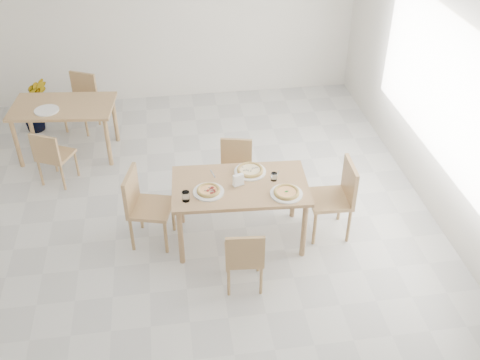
{
  "coord_description": "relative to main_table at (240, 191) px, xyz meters",
  "views": [
    {
      "loc": [
        -0.04,
        -4.95,
        4.27
      ],
      "look_at": [
        0.66,
        -0.16,
        0.81
      ],
      "focal_mm": 42.0,
      "sensor_mm": 36.0,
      "label": 1
    }
  ],
  "objects": [
    {
      "name": "napkin_holder",
      "position": [
        -0.02,
        -0.01,
        0.15
      ],
      "size": [
        0.14,
        0.1,
        0.14
      ],
      "rotation": [
        0.0,
        0.0,
        0.31
      ],
      "color": "silver",
      "rests_on": "main_table"
    },
    {
      "name": "fork_b",
      "position": [
        -0.27,
        0.24,
        0.09
      ],
      "size": [
        0.05,
        0.17,
        0.01
      ],
      "primitive_type": "cube",
      "rotation": [
        0.0,
        0.0,
        0.23
      ],
      "color": "silver",
      "rests_on": "main_table"
    },
    {
      "name": "fork_a",
      "position": [
        0.42,
        0.11,
        0.09
      ],
      "size": [
        0.08,
        0.15,
        0.01
      ],
      "primitive_type": "cube",
      "rotation": [
        0.0,
        0.0,
        -0.45
      ],
      "color": "silver",
      "rests_on": "main_table"
    },
    {
      "name": "pizza_mushroom",
      "position": [
        0.14,
        0.21,
        0.12
      ],
      "size": [
        0.37,
        0.37,
        0.03
      ],
      "rotation": [
        0.0,
        0.0,
        -0.33
      ],
      "color": "#DEBD68",
      "rests_on": "plate_mushroom"
    },
    {
      "name": "chair_north",
      "position": [
        0.06,
        0.79,
        -0.22
      ],
      "size": [
        0.46,
        0.46,
        0.77
      ],
      "rotation": [
        0.0,
        0.0,
        -0.23
      ],
      "color": "tan",
      "rests_on": "ground"
    },
    {
      "name": "chair_south",
      "position": [
        -0.07,
        -0.77,
        -0.22
      ],
      "size": [
        0.41,
        0.41,
        0.77
      ],
      "rotation": [
        0.0,
        0.0,
        3.06
      ],
      "color": "tan",
      "rests_on": "ground"
    },
    {
      "name": "chair_east",
      "position": [
        1.09,
        -0.03,
        -0.13
      ],
      "size": [
        0.47,
        0.47,
        0.91
      ],
      "rotation": [
        0.0,
        0.0,
        -1.61
      ],
      "color": "tan",
      "rests_on": "ground"
    },
    {
      "name": "pizza_pepperoni",
      "position": [
        -0.35,
        -0.09,
        0.12
      ],
      "size": [
        0.27,
        0.27,
        0.03
      ],
      "rotation": [
        0.0,
        0.0,
        0.09
      ],
      "color": "#DEBD68",
      "rests_on": "plate_pepperoni"
    },
    {
      "name": "plate_pepperoni",
      "position": [
        -0.35,
        -0.09,
        0.1
      ],
      "size": [
        0.33,
        0.33,
        0.02
      ],
      "primitive_type": "cylinder",
      "color": "white",
      "rests_on": "main_table"
    },
    {
      "name": "tumbler_a",
      "position": [
        0.37,
        0.03,
        0.13
      ],
      "size": [
        0.07,
        0.07,
        0.09
      ],
      "primitive_type": "cylinder",
      "color": "white",
      "rests_on": "main_table"
    },
    {
      "name": "pizza_margherita",
      "position": [
        0.45,
        -0.24,
        0.12
      ],
      "size": [
        0.32,
        0.32,
        0.03
      ],
      "rotation": [
        0.0,
        0.0,
        -0.2
      ],
      "color": "#DEBD68",
      "rests_on": "plate_margherita"
    },
    {
      "name": "main_table",
      "position": [
        0.0,
        0.0,
        0.0
      ],
      "size": [
        1.5,
        0.91,
        0.75
      ],
      "rotation": [
        0.0,
        0.0,
        -0.06
      ],
      "color": "#AB7A57",
      "rests_on": "ground"
    },
    {
      "name": "plate_mushroom",
      "position": [
        0.14,
        0.21,
        0.1
      ],
      "size": [
        0.35,
        0.35,
        0.02
      ],
      "primitive_type": "cylinder",
      "color": "white",
      "rests_on": "main_table"
    },
    {
      "name": "plate_margherita",
      "position": [
        0.45,
        -0.24,
        0.1
      ],
      "size": [
        0.34,
        0.34,
        0.02
      ],
      "primitive_type": "cylinder",
      "color": "white",
      "rests_on": "main_table"
    },
    {
      "name": "chair_west",
      "position": [
        -1.05,
        0.13,
        -0.14
      ],
      "size": [
        0.54,
        0.54,
        0.9
      ],
      "rotation": [
        0.0,
        0.0,
        1.31
      ],
      "color": "tan",
      "rests_on": "ground"
    },
    {
      "name": "potted_plant",
      "position": [
        -2.61,
        2.86,
        -0.25
      ],
      "size": [
        0.55,
        0.5,
        0.82
      ],
      "primitive_type": "imported",
      "rotation": [
        0.0,
        0.0,
        0.35
      ],
      "color": "#33681F",
      "rests_on": "ground"
    },
    {
      "name": "room",
      "position": [
        2.32,
        0.46,
        0.84
      ],
      "size": [
        7.28,
        7.0,
        7.0
      ],
      "color": "beige",
      "rests_on": "ground"
    },
    {
      "name": "chair_back_s",
      "position": [
        -2.18,
        1.39,
        -0.22
      ],
      "size": [
        0.51,
        0.51,
        0.77
      ],
      "rotation": [
        0.0,
        0.0,
        2.69
      ],
      "color": "tan",
      "rests_on": "ground"
    },
    {
      "name": "second_table",
      "position": [
        -2.08,
        2.11,
        -0.01
      ],
      "size": [
        1.41,
        0.91,
        0.75
      ],
      "rotation": [
        0.0,
        0.0,
        -0.11
      ],
      "color": "tan",
      "rests_on": "ground"
    },
    {
      "name": "chair_back_n",
      "position": [
        -1.93,
        2.85,
        -0.19
      ],
      "size": [
        0.54,
        0.54,
        0.82
      ],
      "rotation": [
        0.0,
        0.0,
        -0.46
      ],
      "color": "tan",
      "rests_on": "ground"
    },
    {
      "name": "tumbler_b",
      "position": [
        -0.59,
        -0.19,
        0.14
      ],
      "size": [
        0.08,
        0.08,
        0.11
      ],
      "primitive_type": "cylinder",
      "color": "white",
      "rests_on": "main_table"
    },
    {
      "name": "plate_empty",
      "position": [
        -2.26,
        1.98,
        0.1
      ],
      "size": [
        0.32,
        0.32,
        0.02
      ],
      "primitive_type": "cylinder",
      "color": "white",
      "rests_on": "second_table"
    }
  ]
}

